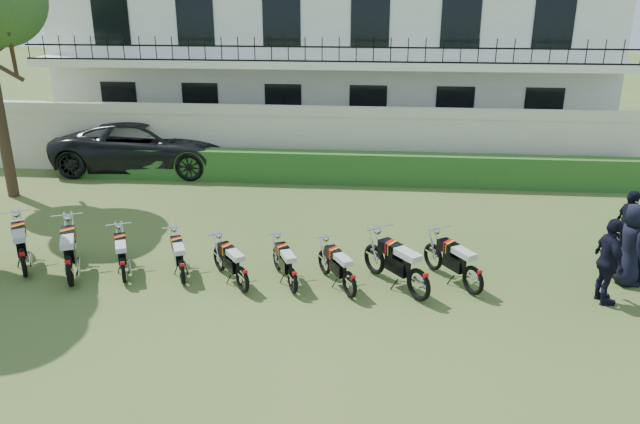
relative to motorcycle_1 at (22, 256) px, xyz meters
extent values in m
plane|color=#334F1F|center=(5.68, 0.29, -0.52)|extent=(100.00, 100.00, 0.00)
cube|color=beige|center=(5.68, 8.29, 0.48)|extent=(30.00, 0.30, 2.00)
cube|color=beige|center=(5.68, 8.29, 1.63)|extent=(30.00, 0.35, 0.30)
cube|color=#224819|center=(6.68, 7.49, -0.02)|extent=(18.00, 0.60, 1.00)
cube|color=white|center=(5.68, 14.29, 2.98)|extent=(20.00, 8.00, 7.00)
cube|color=white|center=(5.68, 9.59, 2.98)|extent=(20.00, 1.40, 0.25)
cube|color=black|center=(5.68, 8.94, 3.58)|extent=(20.00, 0.05, 0.05)
cube|color=black|center=(5.68, 8.94, 3.13)|extent=(20.00, 0.05, 0.05)
cube|color=black|center=(-1.82, 10.31, 1.08)|extent=(1.30, 0.12, 2.20)
cube|color=black|center=(-1.82, 10.31, 4.58)|extent=(1.30, 0.12, 2.20)
cube|color=black|center=(1.18, 10.31, 1.08)|extent=(1.30, 0.12, 2.20)
cube|color=black|center=(1.18, 10.31, 4.58)|extent=(1.30, 0.12, 2.20)
cube|color=black|center=(4.18, 10.31, 1.08)|extent=(1.30, 0.12, 2.20)
cube|color=black|center=(4.18, 10.31, 4.58)|extent=(1.30, 0.12, 2.20)
cube|color=black|center=(7.18, 10.31, 1.08)|extent=(1.30, 0.12, 2.20)
cube|color=black|center=(7.18, 10.31, 4.58)|extent=(1.30, 0.12, 2.20)
cube|color=black|center=(10.18, 10.31, 1.08)|extent=(1.30, 0.12, 2.20)
cube|color=black|center=(10.18, 10.31, 4.58)|extent=(1.30, 0.12, 2.20)
cube|color=black|center=(13.18, 10.31, 1.08)|extent=(1.30, 0.12, 2.20)
cube|color=black|center=(13.18, 10.31, 4.58)|extent=(1.30, 0.12, 2.20)
torus|color=black|center=(0.37, -0.59, -0.19)|extent=(0.43, 0.61, 0.66)
torus|color=black|center=(-0.37, 0.60, -0.19)|extent=(0.43, 0.61, 0.66)
cube|color=black|center=(0.03, -0.04, -0.03)|extent=(0.48, 0.61, 0.32)
cube|color=black|center=(-0.10, 0.17, 0.26)|extent=(0.49, 0.56, 0.24)
cube|color=red|center=(-0.10, 0.17, 0.27)|extent=(0.25, 0.28, 0.25)
cube|color=#F7B50D|center=(-0.07, 0.11, 0.27)|extent=(0.22, 0.26, 0.25)
cube|color=silver|center=(0.18, -0.29, 0.30)|extent=(0.53, 0.64, 0.13)
cylinder|color=silver|center=(-0.28, 0.46, 0.58)|extent=(0.57, 0.37, 0.03)
torus|color=black|center=(1.50, -1.00, -0.18)|extent=(0.37, 0.66, 0.68)
torus|color=black|center=(0.90, 0.33, -0.18)|extent=(0.37, 0.66, 0.68)
cube|color=black|center=(1.22, -0.39, -0.01)|extent=(0.43, 0.64, 0.34)
cube|color=black|center=(1.12, -0.15, 0.29)|extent=(0.47, 0.58, 0.25)
cube|color=red|center=(1.12, -0.15, 0.30)|extent=(0.28, 0.27, 0.26)
cube|color=#F7B50D|center=(1.15, -0.21, 0.30)|extent=(0.26, 0.25, 0.26)
cube|color=silver|center=(1.35, -0.66, 0.33)|extent=(0.50, 0.67, 0.13)
cylinder|color=silver|center=(0.97, 0.18, 0.62)|extent=(0.63, 0.30, 0.03)
torus|color=black|center=(2.48, -0.61, -0.24)|extent=(0.30, 0.55, 0.56)
torus|color=black|center=(2.00, 0.49, -0.24)|extent=(0.30, 0.55, 0.56)
cube|color=black|center=(2.26, -0.11, -0.10)|extent=(0.35, 0.53, 0.28)
cube|color=black|center=(2.17, 0.09, 0.15)|extent=(0.39, 0.48, 0.20)
cube|color=red|center=(2.17, 0.09, 0.16)|extent=(0.23, 0.22, 0.21)
cube|color=#F7B50D|center=(2.20, 0.04, 0.16)|extent=(0.21, 0.20, 0.21)
cube|color=silver|center=(2.36, -0.33, 0.18)|extent=(0.41, 0.55, 0.11)
cylinder|color=silver|center=(2.06, 0.36, 0.42)|extent=(0.52, 0.25, 0.03)
torus|color=black|center=(3.73, -0.53, -0.25)|extent=(0.29, 0.53, 0.54)
torus|color=black|center=(3.26, 0.53, -0.25)|extent=(0.29, 0.53, 0.54)
cube|color=black|center=(3.51, -0.04, -0.12)|extent=(0.34, 0.51, 0.27)
cube|color=black|center=(3.43, 0.14, 0.12)|extent=(0.37, 0.46, 0.20)
cube|color=red|center=(3.43, 0.14, 0.13)|extent=(0.22, 0.22, 0.20)
cube|color=#F7B50D|center=(3.45, 0.10, 0.13)|extent=(0.20, 0.20, 0.20)
cube|color=silver|center=(3.61, -0.26, 0.16)|extent=(0.39, 0.53, 0.11)
cylinder|color=silver|center=(3.31, 0.40, 0.39)|extent=(0.50, 0.24, 0.03)
torus|color=black|center=(5.21, -0.75, -0.24)|extent=(0.40, 0.50, 0.57)
torus|color=black|center=(4.49, 0.22, -0.24)|extent=(0.40, 0.50, 0.57)
cube|color=black|center=(4.87, -0.30, -0.10)|extent=(0.44, 0.51, 0.28)
cube|color=black|center=(4.75, -0.13, 0.15)|extent=(0.44, 0.48, 0.20)
cube|color=red|center=(4.75, -0.13, 0.16)|extent=(0.20, 0.25, 0.21)
cube|color=#F7B50D|center=(4.78, -0.17, 0.16)|extent=(0.18, 0.23, 0.21)
cube|color=silver|center=(5.02, -0.50, 0.19)|extent=(0.48, 0.54, 0.11)
cylinder|color=silver|center=(4.57, 0.11, 0.43)|extent=(0.46, 0.35, 0.03)
torus|color=black|center=(6.12, -0.73, -0.25)|extent=(0.30, 0.54, 0.55)
torus|color=black|center=(5.64, 0.34, -0.25)|extent=(0.30, 0.54, 0.55)
cube|color=black|center=(5.90, -0.24, -0.11)|extent=(0.35, 0.52, 0.27)
cube|color=black|center=(5.81, -0.05, 0.13)|extent=(0.38, 0.47, 0.20)
cube|color=red|center=(5.81, -0.05, 0.14)|extent=(0.22, 0.22, 0.21)
cube|color=#F7B50D|center=(5.83, -0.10, 0.14)|extent=(0.21, 0.20, 0.21)
cube|color=silver|center=(6.00, -0.46, 0.17)|extent=(0.40, 0.54, 0.11)
cylinder|color=silver|center=(5.69, 0.21, 0.40)|extent=(0.50, 0.25, 0.03)
torus|color=black|center=(7.35, -0.81, -0.24)|extent=(0.35, 0.53, 0.56)
torus|color=black|center=(6.75, 0.23, -0.24)|extent=(0.35, 0.53, 0.56)
cube|color=black|center=(7.07, -0.33, -0.10)|extent=(0.40, 0.52, 0.28)
cube|color=black|center=(6.97, -0.14, 0.15)|extent=(0.41, 0.48, 0.20)
cube|color=red|center=(6.97, -0.14, 0.16)|extent=(0.22, 0.24, 0.21)
cube|color=#F7B50D|center=(6.99, -0.19, 0.16)|extent=(0.20, 0.22, 0.21)
cube|color=silver|center=(7.19, -0.54, 0.18)|extent=(0.44, 0.55, 0.11)
cylinder|color=silver|center=(6.82, 0.11, 0.42)|extent=(0.49, 0.30, 0.03)
torus|color=black|center=(8.87, -0.87, -0.18)|extent=(0.50, 0.60, 0.68)
torus|color=black|center=(7.98, 0.28, -0.18)|extent=(0.50, 0.60, 0.68)
cube|color=black|center=(8.46, -0.34, -0.01)|extent=(0.54, 0.61, 0.34)
cube|color=black|center=(8.30, -0.14, 0.29)|extent=(0.54, 0.58, 0.25)
cube|color=red|center=(8.30, -0.14, 0.30)|extent=(0.24, 0.30, 0.26)
cube|color=#F7B50D|center=(8.34, -0.19, 0.30)|extent=(0.21, 0.29, 0.26)
cube|color=silver|center=(8.64, -0.58, 0.33)|extent=(0.59, 0.65, 0.13)
cylinder|color=silver|center=(8.08, 0.15, 0.62)|extent=(0.55, 0.44, 0.03)
torus|color=black|center=(9.90, -0.49, -0.21)|extent=(0.41, 0.57, 0.62)
torus|color=black|center=(9.19, 0.62, -0.21)|extent=(0.41, 0.57, 0.62)
cube|color=black|center=(9.57, 0.02, -0.06)|extent=(0.46, 0.57, 0.31)
cube|color=black|center=(9.45, 0.22, 0.22)|extent=(0.47, 0.53, 0.22)
cube|color=red|center=(9.45, 0.22, 0.23)|extent=(0.23, 0.27, 0.23)
cube|color=#F7B50D|center=(9.48, 0.17, 0.23)|extent=(0.21, 0.25, 0.23)
cube|color=silver|center=(9.72, -0.21, 0.26)|extent=(0.51, 0.60, 0.12)
cylinder|color=silver|center=(9.27, 0.49, 0.52)|extent=(0.53, 0.36, 0.03)
imported|color=black|center=(-0.24, 8.49, 0.34)|extent=(6.24, 3.04, 1.71)
imported|color=black|center=(12.11, -0.01, 0.38)|extent=(0.54, 1.09, 1.79)
imported|color=black|center=(12.88, 0.94, 0.37)|extent=(0.61, 0.90, 1.78)
imported|color=black|center=(13.25, 2.11, 0.33)|extent=(0.50, 1.03, 1.70)
camera|label=1|loc=(7.48, -11.60, 5.49)|focal=35.00mm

